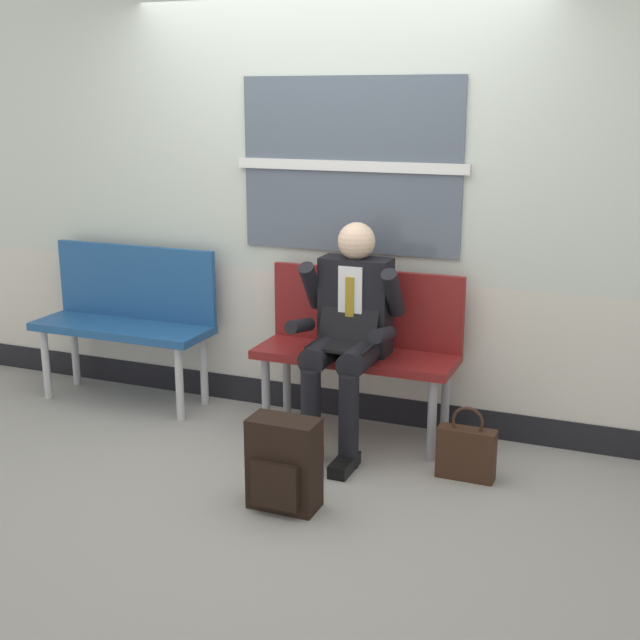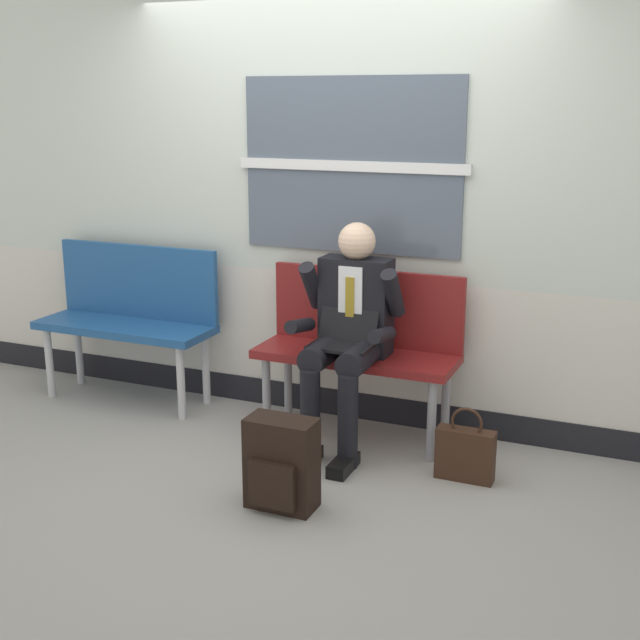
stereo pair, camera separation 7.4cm
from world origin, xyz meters
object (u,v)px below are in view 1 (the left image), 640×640
bench_empty (128,311)px  person_seated (348,330)px  handbag (466,452)px  bench_with_person (360,339)px  backpack (284,465)px

bench_empty → person_seated: 1.62m
bench_empty → person_seated: bearing=-7.4°
person_seated → handbag: size_ratio=3.18×
person_seated → handbag: bearing=-13.3°
bench_empty → handbag: bearing=-9.2°
bench_with_person → backpack: bench_with_person is taller
bench_with_person → handbag: size_ratio=2.91×
bench_with_person → person_seated: (-0.00, -0.20, 0.11)m
bench_empty → person_seated: (1.60, -0.21, 0.10)m
backpack → handbag: backpack is taller
handbag → bench_with_person: bearing=152.8°
bench_empty → person_seated: size_ratio=0.93×
bench_empty → bench_with_person: bearing=-0.1°
bench_with_person → handbag: bench_with_person is taller
bench_with_person → bench_empty: (-1.60, 0.00, 0.01)m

